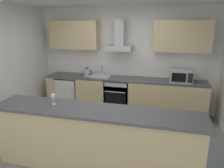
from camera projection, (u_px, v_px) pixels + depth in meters
ground at (105, 145)px, 4.00m from camera, size 5.45×4.87×0.02m
wall_back at (126, 60)px, 5.52m from camera, size 5.45×0.12×2.60m
backsplash_tile at (126, 63)px, 5.47m from camera, size 3.78×0.02×0.66m
counter_back at (123, 96)px, 5.39m from camera, size 3.92×0.60×0.90m
counter_island at (95, 139)px, 3.25m from camera, size 3.17×0.64×0.96m
upper_cabinets at (125, 36)px, 5.15m from camera, size 3.87×0.32×0.70m
oven at (118, 95)px, 5.39m from camera, size 0.60×0.62×0.80m
refrigerator at (70, 92)px, 5.72m from camera, size 0.58×0.60×0.85m
microwave at (181, 76)px, 4.86m from camera, size 0.50×0.38×0.30m
sink at (101, 76)px, 5.39m from camera, size 0.50×0.40×0.26m
kettle at (87, 72)px, 5.41m from camera, size 0.29×0.15×0.24m
range_hood at (120, 41)px, 5.17m from camera, size 0.62×0.45×0.72m
wine_glass at (53, 97)px, 3.32m from camera, size 0.08×0.08×0.18m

